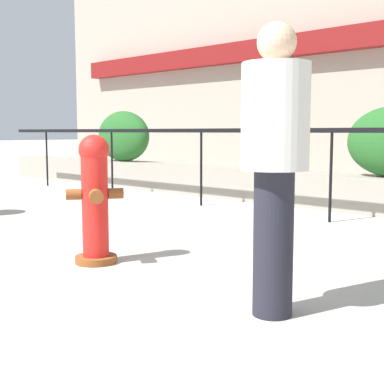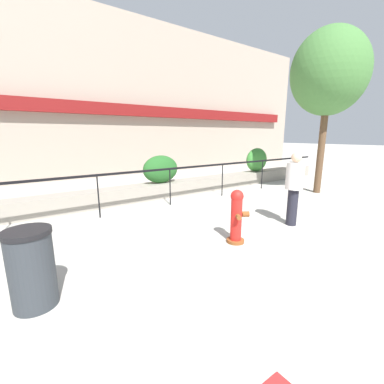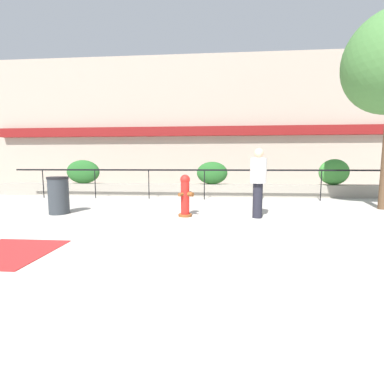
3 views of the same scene
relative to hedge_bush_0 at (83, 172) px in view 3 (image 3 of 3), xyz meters
name	(u,v)px [view 3 (image 3 of 3)]	position (x,y,z in m)	size (l,w,h in m)	color
ground_plane	(197,234)	(5.32, -6.00, -1.01)	(120.00, 120.00, 0.00)	#B2ADA3
building_facade	(208,122)	(5.32, 5.98, 2.98)	(30.00, 1.36, 8.00)	gray
planter_wall_low	(205,190)	(5.32, 0.00, -0.76)	(18.00, 0.70, 0.50)	gray
fence_railing_segment	(204,173)	(5.32, -1.10, 0.01)	(15.00, 0.05, 1.15)	black
hedge_bush_0	(83,172)	(0.00, 0.00, 0.00)	(1.47, 0.57, 1.02)	#235B23
hedge_bush_1	(212,173)	(5.62, 0.00, -0.04)	(1.29, 0.68, 0.94)	#235B23
hedge_bush_2	(334,172)	(10.54, 0.00, 0.01)	(1.19, 0.60, 1.05)	#387F33
fire_hydrant	(185,195)	(4.92, -4.30, -0.46)	(0.49, 0.49, 1.08)	brown
pedestrian	(258,179)	(6.75, -4.34, -0.02)	(0.50, 0.50, 1.73)	black
tactile_warning_pad	(7,253)	(2.49, -7.25, -1.00)	(1.30, 1.30, 0.01)	#B22323
trash_bin	(59,195)	(1.47, -4.22, -0.50)	(0.55, 0.55, 1.01)	#2D3338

